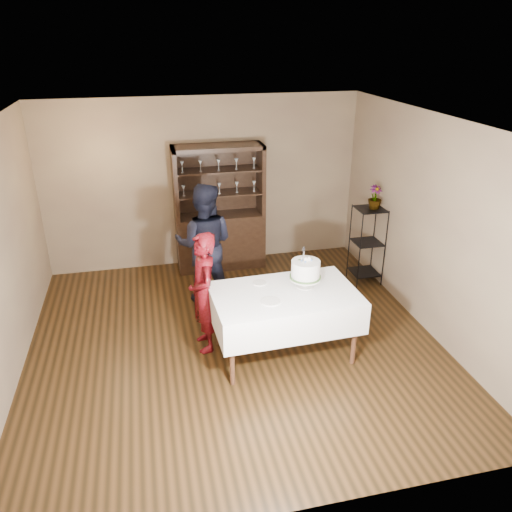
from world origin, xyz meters
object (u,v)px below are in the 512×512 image
at_px(cake, 306,271).
at_px(potted_plant, 375,197).
at_px(man, 205,244).
at_px(china_hutch, 220,228).
at_px(woman, 204,293).
at_px(plant_etagere, 367,242).
at_px(cake_table, 284,308).

distance_m(cake, potted_plant, 2.13).
relative_size(man, potted_plant, 4.97).
relative_size(china_hutch, woman, 1.33).
xyz_separation_m(china_hutch, man, (-0.39, -1.09, 0.20)).
height_order(plant_etagere, potted_plant, potted_plant).
height_order(plant_etagere, cake_table, plant_etagere).
xyz_separation_m(woman, cake, (1.16, -0.27, 0.29)).
xyz_separation_m(china_hutch, woman, (-0.56, -2.26, 0.09)).
height_order(plant_etagere, woman, woman).
bearing_deg(man, plant_etagere, -163.06).
height_order(china_hutch, potted_plant, china_hutch).
relative_size(plant_etagere, potted_plant, 3.43).
bearing_deg(plant_etagere, woman, -155.38).
xyz_separation_m(woman, potted_plant, (2.68, 1.19, 0.61)).
xyz_separation_m(cake_table, man, (-0.72, 1.53, 0.23)).
relative_size(cake_table, potted_plant, 4.87).
bearing_deg(woman, man, 167.16).
distance_m(woman, man, 1.18).
height_order(cake_table, potted_plant, potted_plant).
bearing_deg(potted_plant, cake_table, -139.08).
bearing_deg(cake, potted_plant, 43.79).
bearing_deg(man, cake_table, 131.12).
relative_size(woman, man, 0.86).
bearing_deg(cake, plant_etagere, 45.01).
relative_size(cake_table, cake, 3.30).
bearing_deg(potted_plant, woman, -156.08).
xyz_separation_m(plant_etagere, cake_table, (-1.75, -1.57, -0.01)).
height_order(china_hutch, plant_etagere, china_hutch).
distance_m(plant_etagere, man, 2.48).
relative_size(cake_table, man, 0.98).
bearing_deg(china_hutch, man, -109.51).
xyz_separation_m(china_hutch, plant_etagere, (2.08, -1.05, -0.01)).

